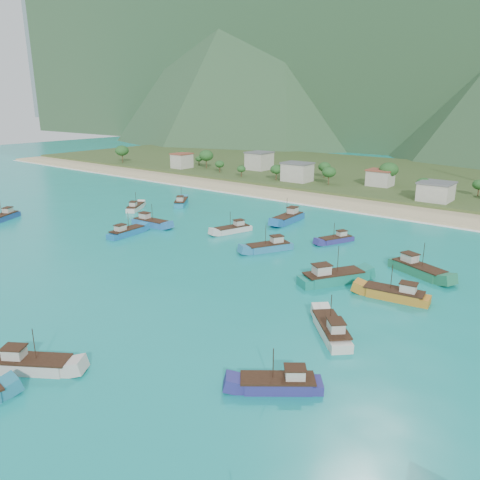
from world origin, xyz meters
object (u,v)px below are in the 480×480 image
Objects in this scene: boat_3 at (279,385)px; boat_10 at (395,295)px; boat_22 at (127,232)px; boat_0 at (150,223)px; boat_13 at (418,270)px; boat_19 at (135,208)px; boat_17 at (269,247)px; boat_1 at (31,365)px; boat_12 at (233,230)px; boat_9 at (288,219)px; boat_18 at (332,278)px; boat_20 at (336,240)px; boat_16 at (331,330)px; boat_8 at (181,203)px; boat_6 at (4,217)px.

boat_10 reaches higher than boat_3.
boat_0 is at bearing 99.35° from boat_22.
boat_19 is at bearing -68.67° from boat_13.
boat_17 is 36.24m from boat_22.
boat_12 is at bearing 164.60° from boat_1.
boat_9 is 44.54m from boat_18.
boat_20 is 0.88× the size of boat_22.
boat_9 is at bearing 51.88° from boat_22.
boat_3 is 0.91× the size of boat_12.
boat_19 is at bearing -160.74° from boat_18.
boat_0 is 1.13× the size of boat_16.
boat_12 is 39.05m from boat_19.
boat_16 reaches higher than boat_20.
boat_20 is (-22.85, 23.41, -0.20)m from boat_10.
boat_18 reaches higher than boat_19.
boat_16 reaches higher than boat_22.
boat_10 is 1.13× the size of boat_16.
boat_16 is 45.99m from boat_20.
boat_8 is at bearing 34.37° from boat_19.
boat_10 is 1.14× the size of boat_19.
boat_0 reaches higher than boat_8.
boat_0 is 26.27m from boat_8.
boat_1 is 59.88m from boat_22.
boat_3 is at bearing -75.26° from boat_8.
boat_9 is (-40.93, 65.80, 0.28)m from boat_3.
boat_20 is (-20.44, 41.20, -0.18)m from boat_16.
boat_3 is (26.01, 15.52, -0.08)m from boat_1.
boat_10 is 0.91× the size of boat_13.
boat_9 reaches higher than boat_8.
boat_13 is at bearing -48.05° from boat_8.
boat_16 is 20.04m from boat_18.
boat_1 is 1.11× the size of boat_3.
boat_8 is 0.93× the size of boat_10.
boat_0 is 1.21× the size of boat_20.
boat_8 is 0.83× the size of boat_18.
boat_13 is 1.12× the size of boat_17.
boat_13 is at bearing 84.60° from boat_18.
boat_18 reaches higher than boat_17.
boat_19 is 63.70m from boat_20.
boat_0 is 1.07× the size of boat_8.
boat_20 is at bearing -143.24° from boat_12.
boat_1 is at bearing 128.68° from boat_6.
boat_16 is at bearing -68.27° from boat_8.
boat_9 reaches higher than boat_0.
boat_17 is at bearing -1.54° from boat_3.
boat_18 reaches higher than boat_16.
boat_8 is 14.70m from boat_19.
boat_3 is 77.49m from boat_9.
boat_18 is at bearing -175.01° from boat_17.
boat_12 is at bearing -33.76° from boat_19.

